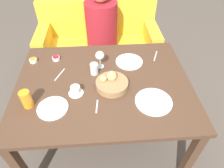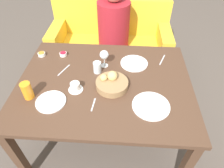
{
  "view_description": "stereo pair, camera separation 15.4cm",
  "coord_description": "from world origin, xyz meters",
  "px_view_note": "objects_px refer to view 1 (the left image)",
  "views": [
    {
      "loc": [
        -0.01,
        -1.17,
        1.82
      ],
      "look_at": [
        0.06,
        -0.06,
        0.75
      ],
      "focal_mm": 32.0,
      "sensor_mm": 36.0,
      "label": 1
    },
    {
      "loc": [
        0.14,
        -1.17,
        1.82
      ],
      "look_at": [
        0.06,
        -0.06,
        0.75
      ],
      "focal_mm": 32.0,
      "sensor_mm": 36.0,
      "label": 2
    }
  ],
  "objects_px": {
    "bread_basket": "(112,83)",
    "coffee_cup": "(76,90)",
    "wine_glass": "(100,56)",
    "jam_bowl_honey": "(33,60)",
    "couch": "(99,48)",
    "plate_far_center": "(129,62)",
    "jam_bowl_berry": "(56,58)",
    "spoon_coffee": "(97,106)",
    "plate_near_left": "(53,108)",
    "plate_near_right": "(154,101)",
    "seated_person": "(102,42)",
    "juice_glass": "(26,99)",
    "knife_silver": "(155,56)",
    "fork_silver": "(60,75)",
    "water_tumbler": "(94,69)"
  },
  "relations": [
    {
      "from": "seated_person",
      "to": "knife_silver",
      "type": "distance_m",
      "value": 0.82
    },
    {
      "from": "jam_bowl_berry",
      "to": "seated_person",
      "type": "bearing_deg",
      "value": 54.94
    },
    {
      "from": "bread_basket",
      "to": "plate_far_center",
      "type": "relative_size",
      "value": 1.04
    },
    {
      "from": "juice_glass",
      "to": "jam_bowl_honey",
      "type": "height_order",
      "value": "juice_glass"
    },
    {
      "from": "juice_glass",
      "to": "plate_near_left",
      "type": "bearing_deg",
      "value": -12.97
    },
    {
      "from": "jam_bowl_berry",
      "to": "bread_basket",
      "type": "bearing_deg",
      "value": -38.62
    },
    {
      "from": "bread_basket",
      "to": "plate_near_left",
      "type": "bearing_deg",
      "value": -155.68
    },
    {
      "from": "knife_silver",
      "to": "spoon_coffee",
      "type": "xyz_separation_m",
      "value": [
        -0.56,
        -0.57,
        0.0
      ]
    },
    {
      "from": "bread_basket",
      "to": "jam_bowl_honey",
      "type": "distance_m",
      "value": 0.77
    },
    {
      "from": "juice_glass",
      "to": "wine_glass",
      "type": "relative_size",
      "value": 0.86
    },
    {
      "from": "plate_near_right",
      "to": "wine_glass",
      "type": "distance_m",
      "value": 0.59
    },
    {
      "from": "spoon_coffee",
      "to": "fork_silver",
      "type": "bearing_deg",
      "value": 129.68
    },
    {
      "from": "couch",
      "to": "bread_basket",
      "type": "bearing_deg",
      "value": -85.39
    },
    {
      "from": "seated_person",
      "to": "jam_bowl_honey",
      "type": "height_order",
      "value": "seated_person"
    },
    {
      "from": "bread_basket",
      "to": "juice_glass",
      "type": "bearing_deg",
      "value": -165.64
    },
    {
      "from": "couch",
      "to": "wine_glass",
      "type": "height_order",
      "value": "couch"
    },
    {
      "from": "plate_near_right",
      "to": "spoon_coffee",
      "type": "relative_size",
      "value": 2.2
    },
    {
      "from": "plate_near_right",
      "to": "fork_silver",
      "type": "xyz_separation_m",
      "value": [
        -0.72,
        0.35,
        -0.0
      ]
    },
    {
      "from": "jam_bowl_honey",
      "to": "plate_near_right",
      "type": "bearing_deg",
      "value": -29.61
    },
    {
      "from": "couch",
      "to": "jam_bowl_berry",
      "type": "height_order",
      "value": "couch"
    },
    {
      "from": "spoon_coffee",
      "to": "jam_bowl_berry",
      "type": "bearing_deg",
      "value": 121.82
    },
    {
      "from": "wine_glass",
      "to": "jam_bowl_berry",
      "type": "xyz_separation_m",
      "value": [
        -0.4,
        0.13,
        -0.1
      ]
    },
    {
      "from": "water_tumbler",
      "to": "coffee_cup",
      "type": "xyz_separation_m",
      "value": [
        -0.14,
        -0.22,
        -0.02
      ]
    },
    {
      "from": "seated_person",
      "to": "fork_silver",
      "type": "bearing_deg",
      "value": -114.48
    },
    {
      "from": "plate_far_center",
      "to": "spoon_coffee",
      "type": "height_order",
      "value": "plate_far_center"
    },
    {
      "from": "plate_near_left",
      "to": "plate_near_right",
      "type": "height_order",
      "value": "same"
    },
    {
      "from": "juice_glass",
      "to": "knife_silver",
      "type": "distance_m",
      "value": 1.17
    },
    {
      "from": "couch",
      "to": "coffee_cup",
      "type": "height_order",
      "value": "couch"
    },
    {
      "from": "water_tumbler",
      "to": "coffee_cup",
      "type": "distance_m",
      "value": 0.27
    },
    {
      "from": "water_tumbler",
      "to": "bread_basket",
      "type": "bearing_deg",
      "value": -51.69
    },
    {
      "from": "bread_basket",
      "to": "juice_glass",
      "type": "relative_size",
      "value": 1.88
    },
    {
      "from": "juice_glass",
      "to": "plate_near_right",
      "type": "bearing_deg",
      "value": -1.96
    },
    {
      "from": "seated_person",
      "to": "jam_bowl_honey",
      "type": "bearing_deg",
      "value": -135.04
    },
    {
      "from": "seated_person",
      "to": "wine_glass",
      "type": "xyz_separation_m",
      "value": [
        -0.04,
        -0.74,
        0.33
      ]
    },
    {
      "from": "wine_glass",
      "to": "jam_bowl_honey",
      "type": "relative_size",
      "value": 2.32
    },
    {
      "from": "wine_glass",
      "to": "jam_bowl_honey",
      "type": "height_order",
      "value": "wine_glass"
    },
    {
      "from": "water_tumbler",
      "to": "coffee_cup",
      "type": "bearing_deg",
      "value": -122.32
    },
    {
      "from": "fork_silver",
      "to": "plate_far_center",
      "type": "bearing_deg",
      "value": 12.26
    },
    {
      "from": "jam_bowl_berry",
      "to": "jam_bowl_honey",
      "type": "bearing_deg",
      "value": -175.64
    },
    {
      "from": "plate_near_right",
      "to": "wine_glass",
      "type": "bearing_deg",
      "value": 130.36
    },
    {
      "from": "water_tumbler",
      "to": "jam_bowl_berry",
      "type": "xyz_separation_m",
      "value": [
        -0.35,
        0.22,
        -0.03
      ]
    },
    {
      "from": "wine_glass",
      "to": "jam_bowl_honey",
      "type": "bearing_deg",
      "value": 169.31
    },
    {
      "from": "fork_silver",
      "to": "juice_glass",
      "type": "bearing_deg",
      "value": -118.83
    },
    {
      "from": "bread_basket",
      "to": "coffee_cup",
      "type": "height_order",
      "value": "bread_basket"
    },
    {
      "from": "jam_bowl_berry",
      "to": "jam_bowl_honey",
      "type": "relative_size",
      "value": 1.0
    },
    {
      "from": "plate_near_right",
      "to": "knife_silver",
      "type": "relative_size",
      "value": 1.74
    },
    {
      "from": "coffee_cup",
      "to": "jam_bowl_honey",
      "type": "xyz_separation_m",
      "value": [
        -0.4,
        0.42,
        -0.01
      ]
    },
    {
      "from": "knife_silver",
      "to": "plate_near_left",
      "type": "bearing_deg",
      "value": -146.71
    },
    {
      "from": "plate_near_left",
      "to": "coffee_cup",
      "type": "xyz_separation_m",
      "value": [
        0.16,
        0.14,
        0.03
      ]
    },
    {
      "from": "seated_person",
      "to": "plate_far_center",
      "type": "bearing_deg",
      "value": -72.15
    }
  ]
}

